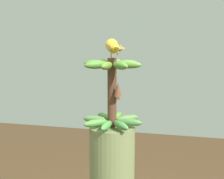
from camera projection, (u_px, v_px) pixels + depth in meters
banana_bunch at (112, 93)px, 1.38m from camera, size 0.28×0.28×0.31m
perched_bird at (113, 47)px, 1.38m from camera, size 0.20×0.12×0.08m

